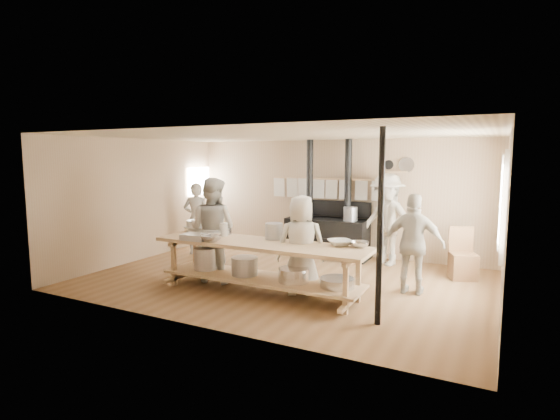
{
  "coord_description": "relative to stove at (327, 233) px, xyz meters",
  "views": [
    {
      "loc": [
        3.44,
        -6.92,
        2.22
      ],
      "look_at": [
        -0.21,
        0.2,
        1.24
      ],
      "focal_mm": 28.0,
      "sensor_mm": 36.0,
      "label": 1
    }
  ],
  "objects": [
    {
      "name": "cook_far_left",
      "position": [
        -2.73,
        -1.15,
        0.3
      ],
      "size": [
        0.71,
        0.61,
        1.64
      ],
      "primitive_type": "imported",
      "rotation": [
        0.0,
        0.0,
        3.59
      ],
      "color": "beige",
      "rests_on": "ground"
    },
    {
      "name": "left_opening",
      "position": [
        -3.44,
        -0.12,
        1.08
      ],
      "size": [
        0.0,
        0.9,
        0.9
      ],
      "color": "white",
      "rests_on": "ground"
    },
    {
      "name": "ground",
      "position": [
        0.01,
        -2.12,
        -0.52
      ],
      "size": [
        7.0,
        7.0,
        0.0
      ],
      "primitive_type": "plane",
      "color": "brown",
      "rests_on": "ground"
    },
    {
      "name": "chair",
      "position": [
        2.87,
        -0.57,
        -0.24
      ],
      "size": [
        0.56,
        0.56,
        0.94
      ],
      "rotation": [
        0.0,
        0.0,
        0.36
      ],
      "color": "brown",
      "rests_on": "ground"
    },
    {
      "name": "bowl_white_b",
      "position": [
        1.24,
        -2.69,
        0.37
      ],
      "size": [
        0.52,
        0.52,
        0.09
      ],
      "primitive_type": "imported",
      "rotation": [
        0.0,
        0.0,
        2.26
      ],
      "color": "silver",
      "rests_on": "prep_table"
    },
    {
      "name": "bucket_galv",
      "position": [
        0.08,
        -2.69,
        0.46
      ],
      "size": [
        0.31,
        0.31,
        0.27
      ],
      "primitive_type": "cylinder",
      "rotation": [
        0.0,
        0.0,
        -0.05
      ],
      "color": "gray",
      "rests_on": "prep_table"
    },
    {
      "name": "support_post",
      "position": [
        2.06,
        -3.47,
        0.78
      ],
      "size": [
        0.08,
        0.08,
        2.6
      ],
      "primitive_type": "cylinder",
      "color": "black",
      "rests_on": "ground"
    },
    {
      "name": "towel_rail",
      "position": [
        0.01,
        0.28,
        1.03
      ],
      "size": [
        3.0,
        0.04,
        0.47
      ],
      "color": "tan",
      "rests_on": "ground"
    },
    {
      "name": "cook_right",
      "position": [
        2.22,
        -1.9,
        0.3
      ],
      "size": [
        0.97,
        0.41,
        1.64
      ],
      "primitive_type": "imported",
      "rotation": [
        0.0,
        0.0,
        3.15
      ],
      "color": "beige",
      "rests_on": "ground"
    },
    {
      "name": "roasting_pan",
      "position": [
        -1.04,
        -3.35,
        0.38
      ],
      "size": [
        0.46,
        0.31,
        0.1
      ],
      "primitive_type": "cube",
      "rotation": [
        0.0,
        0.0,
        0.04
      ],
      "color": "#B2B2B7",
      "rests_on": "prep_table"
    },
    {
      "name": "cook_left",
      "position": [
        -1.12,
        -2.76,
        0.41
      ],
      "size": [
        0.96,
        0.78,
        1.86
      ],
      "primitive_type": "imported",
      "rotation": [
        0.0,
        0.0,
        3.23
      ],
      "color": "beige",
      "rests_on": "ground"
    },
    {
      "name": "prep_table",
      "position": [
        -0.0,
        -3.02,
        -0.0
      ],
      "size": [
        3.6,
        0.9,
        0.85
      ],
      "color": "tan",
      "rests_on": "ground"
    },
    {
      "name": "bowl_white_a",
      "position": [
        -1.54,
        -2.69,
        0.38
      ],
      "size": [
        0.47,
        0.47,
        0.1
      ],
      "primitive_type": "imported",
      "rotation": [
        0.0,
        0.0,
        -0.17
      ],
      "color": "silver",
      "rests_on": "prep_table"
    },
    {
      "name": "bowl_steel_a",
      "position": [
        -0.73,
        -3.35,
        0.38
      ],
      "size": [
        0.48,
        0.48,
        0.11
      ],
      "primitive_type": "imported",
      "rotation": [
        0.0,
        0.0,
        0.52
      ],
      "color": "silver",
      "rests_on": "prep_table"
    },
    {
      "name": "cook_center",
      "position": [
        0.61,
        -2.74,
        0.29
      ],
      "size": [
        0.94,
        0.82,
        1.62
      ],
      "primitive_type": "imported",
      "rotation": [
        0.0,
        0.0,
        3.61
      ],
      "color": "beige",
      "rests_on": "ground"
    },
    {
      "name": "cook_by_window",
      "position": [
        1.37,
        -0.17,
        0.42
      ],
      "size": [
        1.39,
        1.12,
        1.88
      ],
      "primitive_type": "imported",
      "rotation": [
        0.0,
        0.0,
        -0.4
      ],
      "color": "beige",
      "rests_on": "ground"
    },
    {
      "name": "room_shell",
      "position": [
        0.01,
        -2.12,
        1.1
      ],
      "size": [
        7.0,
        7.0,
        7.0
      ],
      "color": "tan",
      "rests_on": "ground"
    },
    {
      "name": "stove",
      "position": [
        0.0,
        0.0,
        0.0
      ],
      "size": [
        1.9,
        0.75,
        2.6
      ],
      "color": "black",
      "rests_on": "ground"
    },
    {
      "name": "mixing_bowl_large",
      "position": [
        -0.97,
        -2.71,
        0.39
      ],
      "size": [
        0.48,
        0.48,
        0.12
      ],
      "primitive_type": "cylinder",
      "rotation": [
        0.0,
        0.0,
        -0.33
      ],
      "color": "silver",
      "rests_on": "prep_table"
    },
    {
      "name": "window_right",
      "position": [
        3.48,
        -1.52,
        0.98
      ],
      "size": [
        0.09,
        1.5,
        1.65
      ],
      "color": "beige",
      "rests_on": "ground"
    },
    {
      "name": "deep_bowl_enamel",
      "position": [
        -1.54,
        -2.69,
        0.44
      ],
      "size": [
        0.37,
        0.37,
        0.21
      ],
      "primitive_type": "cylinder",
      "rotation": [
        0.0,
        0.0,
        -0.08
      ],
      "color": "silver",
      "rests_on": "prep_table"
    },
    {
      "name": "bowl_steel_b",
      "position": [
        1.56,
        -2.69,
        0.37
      ],
      "size": [
        0.37,
        0.37,
        0.09
      ],
      "primitive_type": "imported",
      "rotation": [
        0.0,
        0.0,
        3.52
      ],
      "color": "silver",
      "rests_on": "prep_table"
    },
    {
      "name": "back_wall_shelf",
      "position": [
        1.47,
        0.32,
        1.48
      ],
      "size": [
        0.63,
        0.14,
        0.32
      ],
      "color": "tan",
      "rests_on": "ground"
    },
    {
      "name": "pitcher",
      "position": [
        -0.83,
        -2.84,
        0.45
      ],
      "size": [
        0.19,
        0.19,
        0.23
      ],
      "primitive_type": "cylinder",
      "rotation": [
        0.0,
        0.0,
        -0.38
      ],
      "color": "silver",
      "rests_on": "prep_table"
    }
  ]
}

